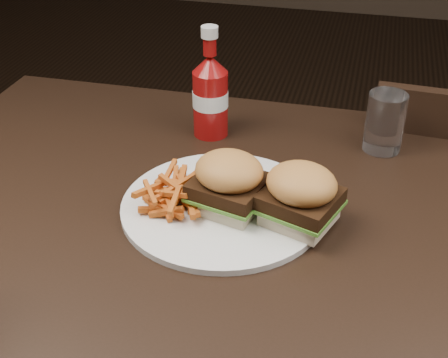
% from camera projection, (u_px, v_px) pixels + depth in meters
% --- Properties ---
extents(dining_table, '(1.20, 0.80, 0.04)m').
position_uv_depth(dining_table, '(242.00, 221.00, 0.98)').
color(dining_table, black).
rests_on(dining_table, ground).
extents(chair_far, '(0.41, 0.41, 0.04)m').
position_uv_depth(chair_far, '(441.00, 224.00, 1.48)').
color(chair_far, black).
rests_on(chair_far, ground).
extents(plate, '(0.32, 0.32, 0.01)m').
position_uv_depth(plate, '(222.00, 207.00, 0.97)').
color(plate, white).
rests_on(plate, dining_table).
extents(sandwich_half_a, '(0.11, 0.11, 0.02)m').
position_uv_depth(sandwich_half_a, '(229.00, 201.00, 0.96)').
color(sandwich_half_a, beige).
rests_on(sandwich_half_a, plate).
extents(sandwich_half_b, '(0.12, 0.11, 0.02)m').
position_uv_depth(sandwich_half_b, '(299.00, 215.00, 0.93)').
color(sandwich_half_b, beige).
rests_on(sandwich_half_b, plate).
extents(fries_pile, '(0.13, 0.13, 0.04)m').
position_uv_depth(fries_pile, '(179.00, 189.00, 0.96)').
color(fries_pile, '#C3842B').
rests_on(fries_pile, plate).
extents(ketchup_bottle, '(0.07, 0.07, 0.13)m').
position_uv_depth(ketchup_bottle, '(210.00, 105.00, 1.15)').
color(ketchup_bottle, maroon).
rests_on(ketchup_bottle, dining_table).
extents(tumbler, '(0.07, 0.07, 0.11)m').
position_uv_depth(tumbler, '(385.00, 122.00, 1.11)').
color(tumbler, white).
rests_on(tumbler, dining_table).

